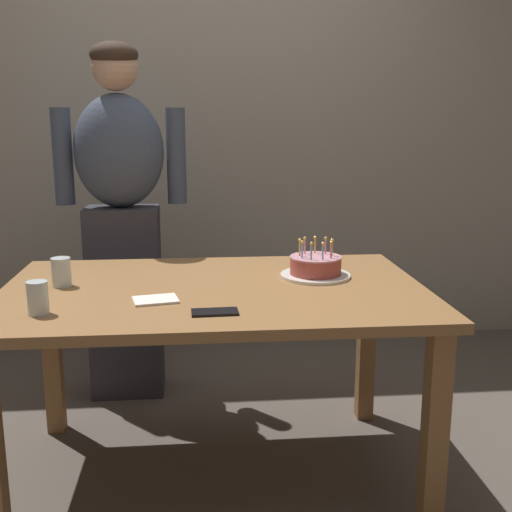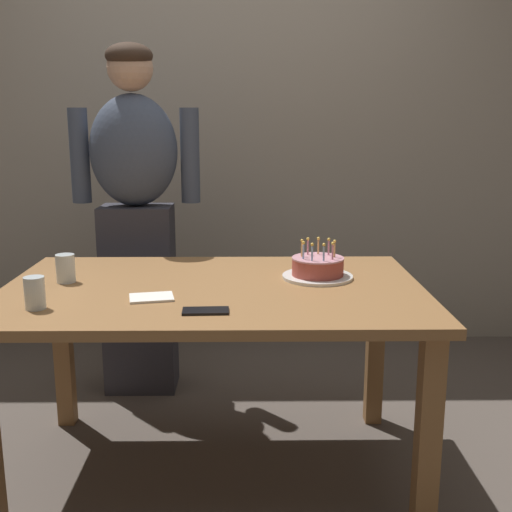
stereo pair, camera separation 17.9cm
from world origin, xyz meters
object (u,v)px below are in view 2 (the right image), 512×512
Objects in this scene: birthday_cake at (318,269)px; person_man_bearded at (136,215)px; water_glass_near at (35,293)px; napkin_stack at (151,297)px; water_glass_far at (66,268)px; cell_phone at (206,311)px.

person_man_bearded is at bearing 139.25° from birthday_cake.
water_glass_near is 0.37m from napkin_stack.
person_man_bearded is at bearing 79.77° from water_glass_far.
water_glass_far is at bearing 147.65° from napkin_stack.
napkin_stack is 0.98m from person_man_bearded.
cell_phone and napkin_stack have the same top height.
water_glass_far is at bearing -177.02° from birthday_cake.
cell_phone is 0.09× the size of person_man_bearded.
water_glass_far is at bearing 89.47° from water_glass_near.
water_glass_near is 0.33m from water_glass_far.
birthday_cake is 0.16× the size of person_man_bearded.
birthday_cake is 1.05m from person_man_bearded.
water_glass_far is 0.06× the size of person_man_bearded.
water_glass_near is at bearing 82.73° from person_man_bearded.
cell_phone is at bearing -34.59° from water_glass_far.
water_glass_far is 0.65m from cell_phone.
birthday_cake reaches higher than water_glass_near.
birthday_cake is 1.84× the size of cell_phone.
cell_phone is at bearing -38.35° from napkin_stack.
water_glass_near is 0.06× the size of person_man_bearded.
napkin_stack is at bearing 102.57° from person_man_bearded.
cell_phone is at bearing -133.23° from birthday_cake.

